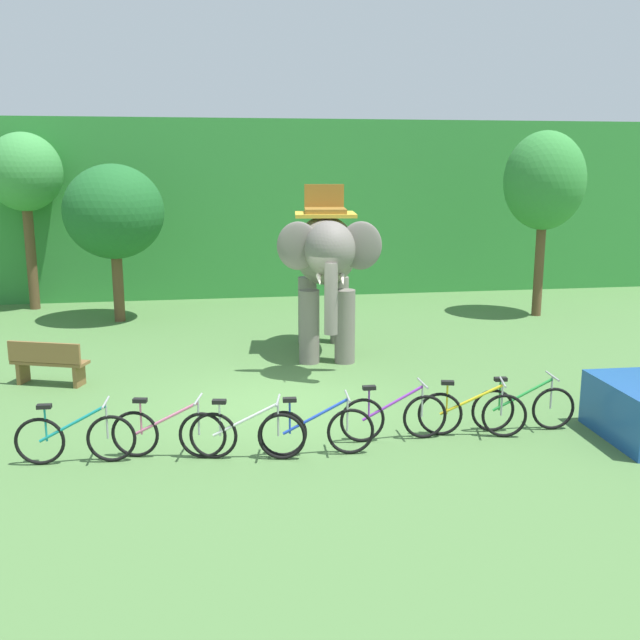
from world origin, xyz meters
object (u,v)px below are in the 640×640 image
Objects in this scene: bike_white at (247,434)px; bike_green at (523,408)px; bike_teal at (75,438)px; bike_purple at (394,417)px; bike_blue at (317,431)px; wooden_bench at (48,362)px; tree_center_right at (544,182)px; bike_yellow at (472,413)px; elephant at (326,259)px; bike_pink at (168,433)px; tree_left at (24,174)px; tree_far_left at (114,212)px.

bike_green is (4.47, 0.46, 0.00)m from bike_white.
bike_teal is 1.00× the size of bike_purple.
bike_blue and bike_green have the same top height.
bike_white is at bearing 178.56° from bike_blue.
wooden_bench is (-5.89, 3.86, 0.09)m from bike_purple.
tree_center_right reaches higher than bike_yellow.
bike_yellow is at bearing -74.49° from elephant.
tree_left is at bearing 110.08° from bike_pink.
elephant reaches higher than bike_teal.
bike_white is (2.87, -10.14, -2.58)m from tree_far_left.
bike_teal is at bearing 175.68° from bike_blue.
tree_far_left reaches higher than bike_white.
bike_yellow is at bearing 8.35° from bike_blue.
bike_pink and bike_white have the same top height.
tree_left is at bearing 118.05° from bike_blue.
tree_left reaches higher than bike_purple.
bike_pink is at bearing -121.22° from elephant.
bike_purple is 1.00× the size of bike_green.
tree_far_left is 10.85m from bike_white.
bike_pink is 0.98× the size of bike_green.
bike_teal is at bearing 179.93° from bike_pink.
bike_green is at bearing 7.12° from bike_yellow.
tree_left and tree_center_right have the same top height.
bike_yellow is (-5.22, -8.69, -3.36)m from tree_center_right.
bike_pink is at bearing -177.70° from bike_green.
elephant is 2.47× the size of bike_blue.
bike_pink is at bearing -80.09° from tree_far_left.
wooden_bench is (-0.72, -5.90, -2.49)m from tree_far_left.
tree_left reaches higher than bike_yellow.
bike_green is 8.90m from wooden_bench.
bike_white is (-8.78, -9.03, -3.36)m from tree_center_right.
bike_teal is at bearing -178.15° from bike_green.
bike_teal is 1.00× the size of bike_green.
tree_far_left is 6.44m from wooden_bench.
elephant is 2.47× the size of bike_green.
tree_center_right is at bearing 21.18° from wooden_bench.
elephant reaches higher than wooden_bench.
bike_teal is at bearing -74.05° from wooden_bench.
bike_blue is (3.89, -10.17, -2.58)m from tree_far_left.
tree_far_left is 11.19m from bike_blue.
elephant is 5.51m from bike_purple.
bike_yellow and bike_green have the same top height.
bike_blue is (-1.08, -5.61, -1.82)m from elephant.
tree_far_left is at bearing 99.91° from bike_pink.
bike_teal is 1.01× the size of bike_white.
bike_teal is at bearing -178.95° from bike_yellow.
wooden_bench is (-2.45, 4.01, 0.09)m from bike_pink.
bike_yellow is (6.00, 0.11, 0.00)m from bike_teal.
tree_left is 14.42m from bike_blue.
bike_white is at bearing -5.52° from bike_teal.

